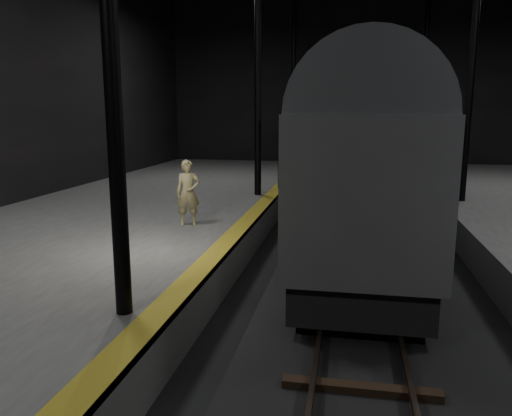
# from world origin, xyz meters

# --- Properties ---
(ground) EXTENTS (44.00, 44.00, 0.00)m
(ground) POSITION_xyz_m (0.00, 0.00, 0.00)
(ground) COLOR black
(ground) RESTS_ON ground
(platform_left) EXTENTS (9.00, 43.80, 1.00)m
(platform_left) POSITION_xyz_m (-7.50, 0.00, 0.50)
(platform_left) COLOR #4B4B48
(platform_left) RESTS_ON ground
(tactile_strip) EXTENTS (0.50, 43.80, 0.01)m
(tactile_strip) POSITION_xyz_m (-3.25, 0.00, 1.00)
(tactile_strip) COLOR olive
(tactile_strip) RESTS_ON platform_left
(track) EXTENTS (2.40, 43.00, 0.24)m
(track) POSITION_xyz_m (0.00, 0.00, 0.07)
(track) COLOR #3F3328
(track) RESTS_ON ground
(train) EXTENTS (3.07, 20.53, 5.49)m
(train) POSITION_xyz_m (-0.00, 7.63, 3.06)
(train) COLOR #999BA1
(train) RESTS_ON ground
(woman) EXTENTS (0.80, 0.66, 1.88)m
(woman) POSITION_xyz_m (-4.78, 2.33, 1.94)
(woman) COLOR tan
(woman) RESTS_ON platform_left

